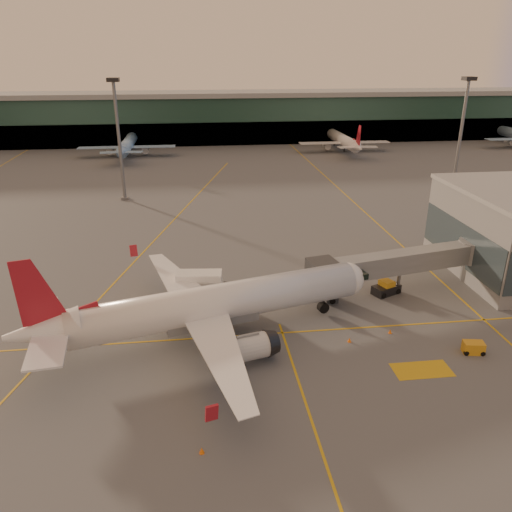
{
  "coord_description": "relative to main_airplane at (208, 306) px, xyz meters",
  "views": [
    {
      "loc": [
        -4.24,
        -44.63,
        30.18
      ],
      "look_at": [
        3.37,
        16.78,
        5.0
      ],
      "focal_mm": 35.0,
      "sensor_mm": 36.0,
      "label": 1
    }
  ],
  "objects": [
    {
      "name": "cone_tail",
      "position": [
        -18.51,
        1.24,
        -3.76
      ],
      "size": [
        0.42,
        0.42,
        0.54
      ],
      "color": "orange",
      "rests_on": "ground"
    },
    {
      "name": "distant_aircraft_row",
      "position": [
        -17.55,
        112.95,
        -4.02
      ],
      "size": [
        290.0,
        34.0,
        13.0
      ],
      "color": "#7FA7D5",
      "rests_on": "ground"
    },
    {
      "name": "cone_nose",
      "position": [
        20.88,
        -1.66,
        -3.78
      ],
      "size": [
        0.39,
        0.39,
        0.5
      ],
      "color": "orange",
      "rests_on": "ground"
    },
    {
      "name": "ground",
      "position": [
        3.45,
        -5.05,
        -4.02
      ],
      "size": [
        600.0,
        600.0,
        0.0
      ],
      "primitive_type": "plane",
      "color": "#4C4F54",
      "rests_on": "ground"
    },
    {
      "name": "mast_east_near",
      "position": [
        58.45,
        56.95,
        10.84
      ],
      "size": [
        2.4,
        2.4,
        25.6
      ],
      "color": "slate",
      "rests_on": "ground"
    },
    {
      "name": "gpu_cart",
      "position": [
        28.27,
        -6.7,
        -3.39
      ],
      "size": [
        2.42,
        1.7,
        1.3
      ],
      "rotation": [
        0.0,
        0.0,
        -0.18
      ],
      "color": "orange",
      "rests_on": "ground"
    },
    {
      "name": "taxi_markings",
      "position": [
        -3.87,
        39.44,
        -4.02
      ],
      "size": [
        100.12,
        173.0,
        0.01
      ],
      "color": "gold",
      "rests_on": "ground"
    },
    {
      "name": "jet_bridge",
      "position": [
        27.23,
        8.87,
        0.21
      ],
      "size": [
        27.02,
        8.59,
        6.05
      ],
      "color": "slate",
      "rests_on": "ground"
    },
    {
      "name": "cone_wing_left",
      "position": [
        0.06,
        18.58,
        -3.71
      ],
      "size": [
        0.51,
        0.51,
        0.64
      ],
      "color": "orange",
      "rests_on": "ground"
    },
    {
      "name": "mast_west_near",
      "position": [
        -16.55,
        60.95,
        10.84
      ],
      "size": [
        2.4,
        2.4,
        25.6
      ],
      "color": "slate",
      "rests_on": "ground"
    },
    {
      "name": "terminal",
      "position": [
        3.45,
        136.74,
        4.74
      ],
      "size": [
        400.0,
        20.0,
        17.6
      ],
      "color": "#19382D",
      "rests_on": "ground"
    },
    {
      "name": "pushback_tug",
      "position": [
        24.13,
        8.33,
        -3.24
      ],
      "size": [
        4.22,
        3.32,
        1.93
      ],
      "rotation": [
        0.0,
        0.0,
        0.42
      ],
      "color": "black",
      "rests_on": "ground"
    },
    {
      "name": "cone_fwd",
      "position": [
        15.63,
        -2.89,
        -3.77
      ],
      "size": [
        0.41,
        0.41,
        0.52
      ],
      "color": "orange",
      "rests_on": "ground"
    },
    {
      "name": "cone_wing_right",
      "position": [
        -1.3,
        -17.83,
        -3.75
      ],
      "size": [
        0.44,
        0.44,
        0.56
      ],
      "color": "orange",
      "rests_on": "ground"
    },
    {
      "name": "catering_truck",
      "position": [
        -0.83,
        8.41,
        -1.49
      ],
      "size": [
        5.96,
        3.12,
        4.46
      ],
      "rotation": [
        0.0,
        0.0,
        -0.1
      ],
      "color": "#A4171C",
      "rests_on": "ground"
    },
    {
      "name": "main_airplane",
      "position": [
        0.0,
        0.0,
        0.0
      ],
      "size": [
        40.38,
        36.82,
        12.38
      ],
      "rotation": [
        0.0,
        0.0,
        0.26
      ],
      "color": "white",
      "rests_on": "ground"
    }
  ]
}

